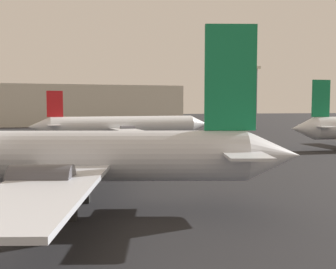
# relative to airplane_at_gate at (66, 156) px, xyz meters

# --- Properties ---
(airplane_at_gate) EXTENTS (30.91, 28.39, 11.95)m
(airplane_at_gate) POSITION_rel_airplane_at_gate_xyz_m (0.00, 0.00, 0.00)
(airplane_at_gate) COLOR silver
(airplane_at_gate) RESTS_ON ground_plane
(airplane_distant) EXTENTS (32.53, 19.19, 9.28)m
(airplane_distant) POSITION_rel_airplane_at_gate_xyz_m (9.97, 41.59, -0.22)
(airplane_distant) COLOR silver
(airplane_distant) RESTS_ON ground_plane
(light_mast_right) EXTENTS (2.40, 0.50, 18.61)m
(light_mast_right) POSITION_rel_airplane_at_gate_xyz_m (55.24, 77.82, 6.95)
(light_mast_right) COLOR slate
(light_mast_right) RESTS_ON ground_plane
(terminal_building) EXTENTS (66.00, 23.38, 13.89)m
(terminal_building) POSITION_rel_airplane_at_gate_xyz_m (7.44, 115.07, 3.34)
(terminal_building) COLOR beige
(terminal_building) RESTS_ON ground_plane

